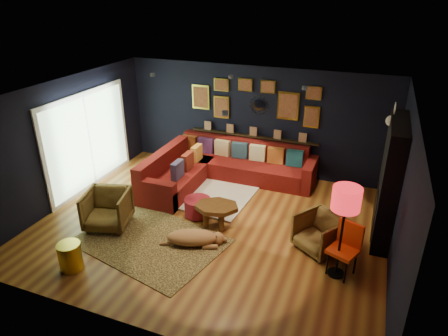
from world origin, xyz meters
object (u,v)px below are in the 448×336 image
(sectional, at_px, (217,169))
(coffee_table, at_px, (217,209))
(floor_lamp, at_px, (346,203))
(gold_stool, at_px, (70,256))
(armchair_right, at_px, (320,231))
(pouf, at_px, (198,207))
(orange_chair, at_px, (346,245))
(dog, at_px, (192,235))
(armchair_left, at_px, (107,208))

(sectional, height_order, coffee_table, sectional)
(floor_lamp, bearing_deg, sectional, 141.63)
(coffee_table, relative_size, gold_stool, 2.09)
(armchair_right, xyz_separation_m, floor_lamp, (0.38, -0.58, 0.96))
(pouf, distance_m, gold_stool, 2.59)
(sectional, distance_m, orange_chair, 3.94)
(orange_chair, bearing_deg, sectional, 166.41)
(coffee_table, height_order, armchair_right, armchair_right)
(coffee_table, distance_m, gold_stool, 2.71)
(armchair_right, distance_m, gold_stool, 4.23)
(coffee_table, xyz_separation_m, armchair_right, (1.97, -0.04, -0.01))
(pouf, height_order, dog, dog)
(dog, bearing_deg, coffee_table, 56.45)
(armchair_left, distance_m, gold_stool, 1.32)
(armchair_left, bearing_deg, coffee_table, 5.52)
(pouf, relative_size, dog, 0.43)
(coffee_table, height_order, floor_lamp, floor_lamp)
(gold_stool, bearing_deg, coffee_table, 49.44)
(coffee_table, xyz_separation_m, pouf, (-0.50, 0.21, -0.17))
(pouf, distance_m, floor_lamp, 3.17)
(gold_stool, height_order, floor_lamp, floor_lamp)
(pouf, distance_m, armchair_right, 2.48)
(gold_stool, bearing_deg, dog, 39.80)
(orange_chair, xyz_separation_m, floor_lamp, (-0.09, -0.11, 0.80))
(gold_stool, bearing_deg, pouf, 60.88)
(armchair_left, relative_size, orange_chair, 0.91)
(orange_chair, bearing_deg, gold_stool, -137.15)
(armchair_right, bearing_deg, pouf, -152.41)
(pouf, relative_size, gold_stool, 1.13)
(coffee_table, bearing_deg, floor_lamp, -14.93)
(gold_stool, relative_size, floor_lamp, 0.30)
(coffee_table, xyz_separation_m, dog, (-0.18, -0.74, -0.17))
(orange_chair, bearing_deg, armchair_right, 157.42)
(sectional, bearing_deg, orange_chair, -36.27)
(pouf, height_order, armchair_right, armchair_right)
(coffee_table, xyz_separation_m, floor_lamp, (2.34, -0.63, 0.95))
(armchair_left, bearing_deg, gold_stool, -97.14)
(sectional, distance_m, pouf, 1.63)
(coffee_table, distance_m, orange_chair, 2.49)
(orange_chair, height_order, dog, orange_chair)
(orange_chair, relative_size, dog, 0.73)
(coffee_table, height_order, pouf, coffee_table)
(armchair_right, distance_m, orange_chair, 0.68)
(armchair_left, height_order, dog, armchair_left)
(sectional, xyz_separation_m, coffee_table, (0.74, -1.82, 0.06))
(sectional, bearing_deg, dog, -77.56)
(floor_lamp, bearing_deg, orange_chair, 51.13)
(pouf, xyz_separation_m, floor_lamp, (2.84, -0.83, 1.12))
(coffee_table, distance_m, floor_lamp, 2.61)
(sectional, height_order, dog, sectional)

